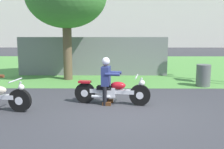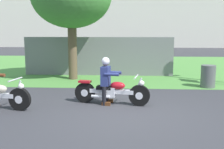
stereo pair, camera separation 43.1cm
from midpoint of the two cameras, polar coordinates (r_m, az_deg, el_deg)
The scene contains 6 objects.
ground at distance 7.33m, azimuth 4.03°, elevation -8.19°, with size 120.00×120.00×0.00m, color #38383D.
grass_verge at distance 16.35m, azimuth 3.71°, elevation 1.60°, with size 60.00×12.00×0.01m, color #549342.
motorcycle_lead at distance 8.24m, azimuth 1.46°, elevation -3.47°, with size 2.23×0.72×0.86m.
rider_lead at distance 8.19m, azimuth 0.32°, elevation -0.50°, with size 0.60×0.52×1.38m.
trash_can at distance 11.25m, azimuth 19.92°, elevation -0.35°, with size 0.54×0.54×0.84m, color #595E5B.
fence_segment at distance 13.23m, azimuth -1.89°, elevation 3.69°, with size 7.00×0.06×1.80m, color slate.
Camera 2 is at (0.12, -6.99, 2.21)m, focal length 45.17 mm.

